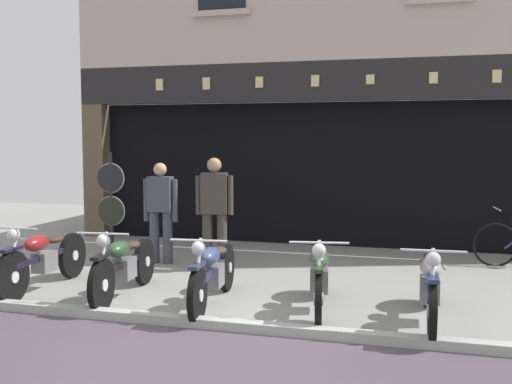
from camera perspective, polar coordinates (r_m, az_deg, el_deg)
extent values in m
cube|color=gray|center=(11.24, 5.24, -5.29)|extent=(21.25, 10.00, 0.08)
cube|color=#A1A69C|center=(6.60, -3.09, -12.30)|extent=(21.25, 0.16, 0.18)
cube|color=black|center=(13.34, 7.16, 2.13)|extent=(8.51, 4.00, 2.60)
cube|color=brown|center=(12.82, -14.26, 1.89)|extent=(0.44, 0.36, 2.60)
cube|color=black|center=(11.61, 5.82, 2.35)|extent=(8.14, 0.03, 2.18)
cube|color=black|center=(11.22, 5.49, 10.02)|extent=(9.25, 0.24, 0.70)
cube|color=#DBC684|center=(11.99, -8.80, 9.67)|extent=(0.14, 0.03, 0.21)
cube|color=#DBC684|center=(11.63, -4.56, 9.85)|extent=(0.14, 0.03, 0.22)
cube|color=#DBC684|center=(11.32, 0.31, 10.00)|extent=(0.14, 0.03, 0.19)
cube|color=#DBC684|center=(11.08, 5.43, 10.09)|extent=(0.14, 0.03, 0.20)
cube|color=#DBC684|center=(10.95, 10.40, 10.09)|extent=(0.14, 0.03, 0.16)
cube|color=#DBC684|center=(10.89, 15.91, 10.01)|extent=(0.14, 0.03, 0.19)
cube|color=#DBC684|center=(10.93, 21.15, 9.84)|extent=(0.14, 0.03, 0.21)
cube|color=#BEAC9B|center=(11.67, -3.22, 16.02)|extent=(1.10, 0.12, 0.10)
cube|color=#BEAC9B|center=(11.03, 16.42, 16.46)|extent=(1.10, 0.12, 0.10)
cylinder|color=black|center=(8.01, -21.40, -7.26)|extent=(0.10, 0.63, 0.63)
cylinder|color=silver|center=(8.01, -21.40, -7.26)|extent=(0.11, 0.14, 0.14)
cylinder|color=black|center=(9.18, -16.43, -5.57)|extent=(0.11, 0.63, 0.63)
cylinder|color=silver|center=(9.18, -16.43, -5.57)|extent=(0.12, 0.14, 0.14)
cube|color=black|center=(8.56, -18.77, -5.58)|extent=(0.14, 1.29, 0.07)
cube|color=slate|center=(8.57, -18.75, -6.04)|extent=(0.22, 0.33, 0.26)
ellipsoid|color=maroon|center=(8.39, -19.41, -4.43)|extent=(0.24, 0.47, 0.20)
ellipsoid|color=#38281E|center=(8.74, -17.93, -4.14)|extent=(0.22, 0.31, 0.10)
cube|color=black|center=(7.95, -21.48, -4.90)|extent=(0.12, 0.36, 0.04)
sphere|color=silver|center=(7.97, -21.28, -3.66)|extent=(0.15, 0.15, 0.15)
cylinder|color=silver|center=(7.96, -21.29, -3.09)|extent=(0.62, 0.06, 0.02)
cylinder|color=silver|center=(7.99, -21.31, -5.17)|extent=(0.05, 0.27, 0.61)
cylinder|color=black|center=(7.32, -13.93, -8.27)|extent=(0.13, 0.62, 0.62)
cylinder|color=silver|center=(7.32, -13.93, -8.27)|extent=(0.11, 0.15, 0.14)
cylinder|color=black|center=(8.56, -10.17, -6.26)|extent=(0.14, 0.62, 0.62)
cylinder|color=silver|center=(8.56, -10.17, -6.26)|extent=(0.12, 0.15, 0.14)
cube|color=black|center=(7.91, -11.91, -6.34)|extent=(0.20, 1.26, 0.07)
cube|color=slate|center=(7.93, -11.91, -6.83)|extent=(0.23, 0.34, 0.26)
ellipsoid|color=#264527|center=(7.73, -12.40, -5.11)|extent=(0.27, 0.48, 0.20)
ellipsoid|color=#38281E|center=(8.10, -11.28, -4.76)|extent=(0.23, 0.32, 0.10)
cube|color=black|center=(7.25, -13.99, -5.75)|extent=(0.14, 0.37, 0.04)
sphere|color=silver|center=(7.28, -13.83, -4.33)|extent=(0.15, 0.15, 0.15)
cylinder|color=silver|center=(7.27, -13.84, -3.71)|extent=(0.62, 0.09, 0.02)
cylinder|color=silver|center=(7.30, -13.85, -5.98)|extent=(0.07, 0.29, 0.60)
cylinder|color=black|center=(6.72, -5.38, -9.39)|extent=(0.14, 0.61, 0.60)
cylinder|color=silver|center=(6.72, -5.38, -9.39)|extent=(0.11, 0.14, 0.13)
cylinder|color=black|center=(8.09, -2.69, -6.89)|extent=(0.15, 0.61, 0.60)
cylinder|color=silver|center=(8.09, -2.69, -6.89)|extent=(0.12, 0.14, 0.13)
cube|color=#292E46|center=(7.38, -3.92, -7.12)|extent=(0.22, 1.33, 0.07)
cube|color=slate|center=(7.39, -3.91, -7.65)|extent=(0.23, 0.34, 0.26)
ellipsoid|color=navy|center=(7.17, -4.25, -5.84)|extent=(0.27, 0.48, 0.20)
ellipsoid|color=#38281E|center=(7.59, -3.46, -5.38)|extent=(0.23, 0.32, 0.10)
cube|color=#292E46|center=(6.65, -5.41, -6.71)|extent=(0.14, 0.37, 0.04)
sphere|color=silver|center=(6.67, -5.28, -5.11)|extent=(0.15, 0.15, 0.15)
cylinder|color=silver|center=(6.66, -5.29, -4.43)|extent=(0.62, 0.09, 0.02)
cylinder|color=silver|center=(6.70, -5.31, -6.91)|extent=(0.06, 0.26, 0.61)
cylinder|color=black|center=(6.58, 5.73, -9.70)|extent=(0.17, 0.61, 0.61)
cylinder|color=silver|center=(6.58, 5.73, -9.70)|extent=(0.12, 0.15, 0.13)
cylinder|color=black|center=(7.84, 5.84, -7.28)|extent=(0.18, 0.61, 0.61)
cylinder|color=silver|center=(7.84, 5.84, -7.28)|extent=(0.13, 0.15, 0.13)
cube|color=#203A1D|center=(7.18, 5.80, -7.45)|extent=(0.27, 1.19, 0.07)
cube|color=slate|center=(7.20, 5.79, -7.99)|extent=(0.25, 0.35, 0.26)
ellipsoid|color=#2C4B34|center=(6.99, 5.80, -6.13)|extent=(0.30, 0.49, 0.20)
ellipsoid|color=#38281E|center=(7.38, 5.83, -5.69)|extent=(0.25, 0.33, 0.10)
cube|color=#203A1D|center=(6.50, 5.76, -6.94)|extent=(0.16, 0.37, 0.04)
sphere|color=silver|center=(6.53, 5.78, -5.32)|extent=(0.15, 0.15, 0.15)
cylinder|color=silver|center=(6.51, 5.79, -4.62)|extent=(0.61, 0.13, 0.02)
cylinder|color=silver|center=(6.55, 5.76, -7.16)|extent=(0.08, 0.25, 0.62)
cylinder|color=black|center=(6.31, 15.80, -10.49)|extent=(0.10, 0.62, 0.62)
cylinder|color=silver|center=(6.31, 15.80, -10.49)|extent=(0.11, 0.14, 0.14)
cylinder|color=black|center=(7.63, 15.37, -7.75)|extent=(0.11, 0.62, 0.62)
cylinder|color=silver|center=(7.63, 15.37, -7.75)|extent=(0.12, 0.14, 0.14)
cube|color=navy|center=(6.94, 15.59, -8.03)|extent=(0.13, 1.26, 0.07)
cube|color=slate|center=(6.96, 15.57, -8.59)|extent=(0.22, 0.33, 0.26)
ellipsoid|color=gray|center=(6.74, 15.68, -6.68)|extent=(0.24, 0.47, 0.20)
ellipsoid|color=#38281E|center=(7.14, 15.55, -6.18)|extent=(0.21, 0.31, 0.10)
cube|color=navy|center=(6.23, 15.87, -7.58)|extent=(0.12, 0.36, 0.04)
sphere|color=silver|center=(6.25, 15.89, -5.92)|extent=(0.15, 0.15, 0.15)
cylinder|color=silver|center=(6.24, 15.90, -5.20)|extent=(0.62, 0.05, 0.02)
cylinder|color=silver|center=(6.27, 15.85, -7.84)|extent=(0.05, 0.26, 0.61)
cylinder|color=#3D424C|center=(9.85, -8.08, -4.09)|extent=(0.15, 0.15, 0.84)
cylinder|color=#3D424C|center=(9.93, -9.27, -4.03)|extent=(0.15, 0.15, 0.84)
cube|color=#3D424C|center=(9.81, -8.73, -0.19)|extent=(0.39, 0.24, 0.55)
cube|color=white|center=(9.91, -8.49, 0.25)|extent=(0.14, 0.03, 0.31)
cube|color=#47234C|center=(9.92, -8.46, 0.19)|extent=(0.05, 0.01, 0.28)
cylinder|color=#3D424C|center=(9.73, -7.43, -0.79)|extent=(0.09, 0.09, 0.66)
cylinder|color=#3D424C|center=(9.91, -9.98, -0.72)|extent=(0.09, 0.09, 0.66)
sphere|color=tan|center=(9.78, -8.76, 2.06)|extent=(0.20, 0.20, 0.20)
cylinder|color=#38332D|center=(9.28, -3.13, -4.52)|extent=(0.15, 0.15, 0.86)
cylinder|color=#38332D|center=(9.32, -4.47, -4.49)|extent=(0.15, 0.15, 0.86)
cube|color=#38332D|center=(9.21, -3.82, -0.12)|extent=(0.42, 0.29, 0.60)
cube|color=white|center=(9.31, -3.72, 0.38)|extent=(0.14, 0.05, 0.34)
cube|color=#47234C|center=(9.33, -3.71, 0.32)|extent=(0.05, 0.02, 0.31)
cylinder|color=#38332D|center=(9.18, -2.37, -0.30)|extent=(0.09, 0.09, 0.58)
cylinder|color=#38332D|center=(9.25, -5.26, -0.28)|extent=(0.09, 0.09, 0.58)
sphere|color=#9E7A5B|center=(9.18, -3.84, 2.47)|extent=(0.21, 0.21, 0.21)
cylinder|color=#232328|center=(11.09, -13.06, -0.87)|extent=(0.06, 0.06, 1.71)
cylinder|color=black|center=(11.04, -13.15, 1.26)|extent=(0.49, 0.03, 0.49)
torus|color=silver|center=(11.05, -13.12, 1.26)|extent=(0.52, 0.04, 0.52)
cylinder|color=#23281E|center=(11.09, -13.09, -1.69)|extent=(0.49, 0.03, 0.49)
torus|color=silver|center=(11.11, -13.06, -1.68)|extent=(0.52, 0.04, 0.52)
cube|color=silver|center=(11.29, 12.64, 3.45)|extent=(0.67, 0.02, 1.07)
cube|color=#1E3323|center=(11.27, 12.68, 5.66)|extent=(0.67, 0.01, 0.20)
cube|color=silver|center=(11.27, 17.64, 3.67)|extent=(0.78, 0.02, 1.06)
cube|color=#511E19|center=(11.25, 17.70, 5.86)|extent=(0.78, 0.01, 0.20)
torus|color=black|center=(10.28, 21.04, -4.54)|extent=(0.68, 0.12, 0.68)
cylinder|color=silver|center=(10.20, 21.14, -1.43)|extent=(0.08, 0.50, 0.02)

